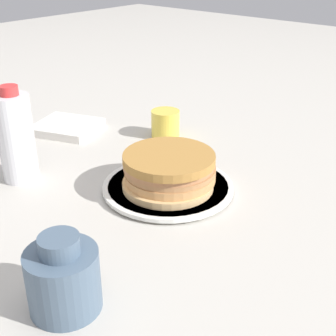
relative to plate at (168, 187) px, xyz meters
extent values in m
plane|color=#BCB7AD|center=(-0.02, 0.03, -0.01)|extent=(4.00, 4.00, 0.00)
cylinder|color=silver|center=(0.00, 0.00, 0.00)|extent=(0.23, 0.23, 0.01)
cylinder|color=silver|center=(0.00, 0.00, 0.00)|extent=(0.25, 0.25, 0.01)
cylinder|color=#DDB275|center=(-0.01, 0.01, 0.01)|extent=(0.17, 0.17, 0.01)
cylinder|color=tan|center=(0.00, 0.00, 0.03)|extent=(0.17, 0.17, 0.02)
cylinder|color=#AF7A4C|center=(0.00, 0.00, 0.04)|extent=(0.17, 0.17, 0.01)
cylinder|color=#B2774C|center=(0.00, 0.00, 0.05)|extent=(0.17, 0.17, 0.01)
cylinder|color=#AD7938|center=(-0.01, 0.00, 0.06)|extent=(0.17, 0.17, 0.02)
cylinder|color=yellow|center=(0.18, -0.20, 0.03)|extent=(0.07, 0.07, 0.06)
cylinder|color=#4C6075|center=(-0.10, 0.32, 0.04)|extent=(0.09, 0.09, 0.08)
cylinder|color=#4C6075|center=(-0.10, 0.32, 0.09)|extent=(0.05, 0.05, 0.02)
cylinder|color=white|center=(0.25, 0.15, 0.08)|extent=(0.07, 0.07, 0.17)
cylinder|color=red|center=(0.25, 0.15, 0.17)|extent=(0.03, 0.03, 0.02)
cube|color=white|center=(0.39, -0.07, 0.00)|extent=(0.18, 0.18, 0.02)
camera|label=1|loc=(-0.51, 0.59, 0.42)|focal=50.00mm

